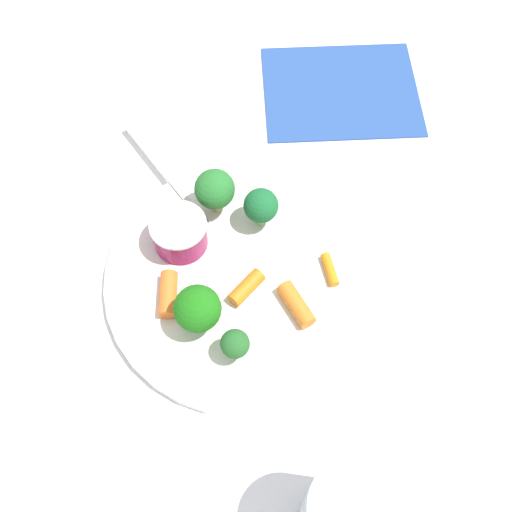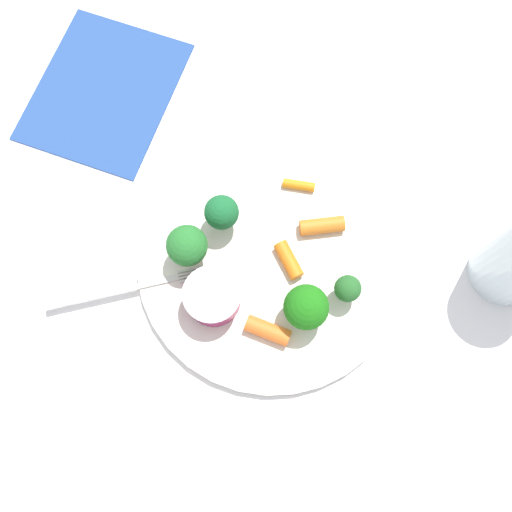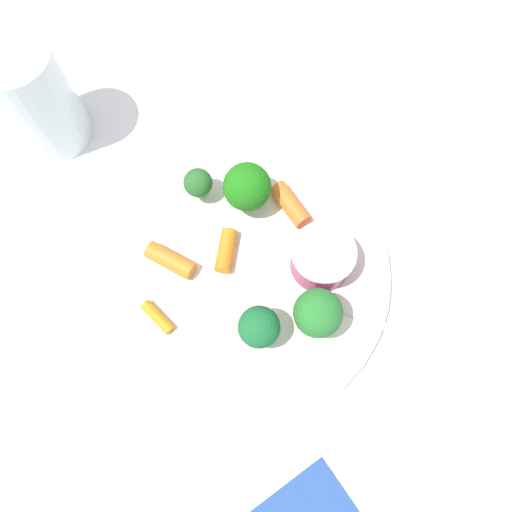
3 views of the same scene
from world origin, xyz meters
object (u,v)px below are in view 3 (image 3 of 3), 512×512
Objects in this scene: plate at (238,271)px; broccoli_floret_1 at (198,183)px; broccoli_floret_0 at (318,313)px; broccoli_floret_2 at (262,326)px; drinking_glass at (35,98)px; fork at (395,331)px; carrot_stick_0 at (226,251)px; carrot_stick_3 at (290,204)px; carrot_stick_2 at (170,260)px; sauce_cup at (322,258)px; carrot_stick_1 at (158,317)px; broccoli_floret_3 at (247,187)px.

broccoli_floret_1 is (-0.01, 0.09, 0.03)m from plate.
broccoli_floret_2 is at bearing 174.20° from broccoli_floret_0.
fork is at bearing -50.47° from drinking_glass.
carrot_stick_3 is (0.07, 0.03, 0.00)m from carrot_stick_0.
broccoli_floret_1 is at bearing 125.10° from fork.
carrot_stick_3 is (0.13, 0.02, 0.00)m from carrot_stick_2.
broccoli_floret_0 is at bearing -5.80° from broccoli_floret_2.
sauce_cup is at bearing -83.62° from carrot_stick_3.
carrot_stick_1 is at bearing -117.41° from carrot_stick_2.
carrot_stick_3 is 0.27m from drinking_glass.
carrot_stick_2 is 0.13m from carrot_stick_3.
broccoli_floret_2 is at bearing -56.10° from carrot_stick_2.
plate is 7.10× the size of carrot_stick_0.
fork is (0.13, -0.19, -0.02)m from broccoli_floret_1.
broccoli_floret_0 is at bearing 155.93° from fork.
broccoli_floret_3 is at bearing 118.46° from fork.
fork is at bearing -70.76° from carrot_stick_3.
drinking_glass reaches higher than broccoli_floret_2.
broccoli_floret_2 reaches higher than carrot_stick_3.
carrot_stick_2 reaches higher than plate.
broccoli_floret_0 is at bearing -115.98° from sauce_cup.
broccoli_floret_3 reaches higher than fork.
broccoli_floret_0 is 0.17m from broccoli_floret_1.
carrot_stick_3 is at bearing -38.85° from drinking_glass.
carrot_stick_2 is 1.02× the size of carrot_stick_3.
plate is at bearing -72.56° from carrot_stick_0.
sauce_cup is (0.08, -0.02, 0.02)m from plate.
broccoli_floret_2 reaches higher than plate.
broccoli_floret_3 is at bearing 64.52° from plate.
broccoli_floret_1 is 0.08m from carrot_stick_2.
carrot_stick_1 is (-0.09, 0.04, -0.03)m from broccoli_floret_2.
carrot_stick_2 is at bearing 161.45° from sauce_cup.
carrot_stick_1 is at bearing -164.10° from plate.
carrot_stick_3 is at bearing 33.10° from plate.
fork is (0.07, -0.03, -0.04)m from broccoli_floret_0.
broccoli_floret_0 is 0.05m from broccoli_floret_2.
plate is 6.23× the size of carrot_stick_3.
sauce_cup is 1.02× the size of broccoli_floret_3.
fork is at bearing -35.34° from carrot_stick_2.
drinking_glass reaches higher than carrot_stick_3.
carrot_stick_0 is (-0.08, 0.04, -0.01)m from sauce_cup.
broccoli_floret_0 is 0.49× the size of drinking_glass.
drinking_glass reaches higher than carrot_stick_2.
sauce_cup is at bearing -15.11° from plate.
broccoli_floret_1 is at bearing 95.54° from broccoli_floret_2.
carrot_stick_3 is at bearing 24.23° from carrot_stick_1.
sauce_cup is 0.14m from carrot_stick_2.
carrot_stick_0 is (-0.01, 0.02, 0.01)m from plate.
drinking_glass is (-0.19, 0.29, 0.01)m from broccoli_floret_0.
plate is 4.99× the size of broccoli_floret_0.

